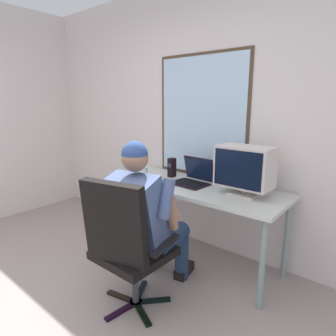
{
  "coord_description": "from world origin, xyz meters",
  "views": [
    {
      "loc": [
        1.67,
        -0.43,
        1.52
      ],
      "look_at": [
        0.21,
        1.33,
        1.0
      ],
      "focal_mm": 30.96,
      "sensor_mm": 36.0,
      "label": 1
    }
  ],
  "objects": [
    {
      "name": "office_chair",
      "position": [
        0.25,
        0.81,
        0.58
      ],
      "size": [
        0.64,
        0.56,
        1.04
      ],
      "color": "black",
      "rests_on": "ground"
    },
    {
      "name": "laptop",
      "position": [
        0.14,
        1.8,
        0.82
      ],
      "size": [
        0.36,
        0.33,
        0.24
      ],
      "color": "black",
      "rests_on": "desk"
    },
    {
      "name": "wall_rear",
      "position": [
        0.0,
        2.14,
        1.36
      ],
      "size": [
        4.9,
        0.08,
        2.72
      ],
      "color": "silver",
      "rests_on": "ground"
    },
    {
      "name": "desk_speaker",
      "position": [
        -0.18,
        1.87,
        0.86
      ],
      "size": [
        0.06,
        0.08,
        0.2
      ],
      "color": "black",
      "rests_on": "desk"
    },
    {
      "name": "person_seated",
      "position": [
        0.2,
        1.07,
        0.66
      ],
      "size": [
        0.6,
        0.86,
        1.26
      ],
      "color": "navy",
      "rests_on": "ground"
    },
    {
      "name": "desk",
      "position": [
        0.16,
        1.75,
        0.69
      ],
      "size": [
        1.77,
        0.66,
        0.76
      ],
      "color": "gray",
      "rests_on": "ground"
    },
    {
      "name": "wine_glass",
      "position": [
        -0.32,
        1.59,
        0.85
      ],
      "size": [
        0.09,
        0.09,
        0.13
      ],
      "color": "silver",
      "rests_on": "desk"
    },
    {
      "name": "crt_monitor",
      "position": [
        0.67,
        1.77,
        1.0
      ],
      "size": [
        0.45,
        0.28,
        0.41
      ],
      "color": "beige",
      "rests_on": "desk"
    },
    {
      "name": "cd_case",
      "position": [
        -0.49,
        1.63,
        0.76
      ],
      "size": [
        0.15,
        0.14,
        0.01
      ],
      "color": "#891376",
      "rests_on": "desk"
    }
  ]
}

